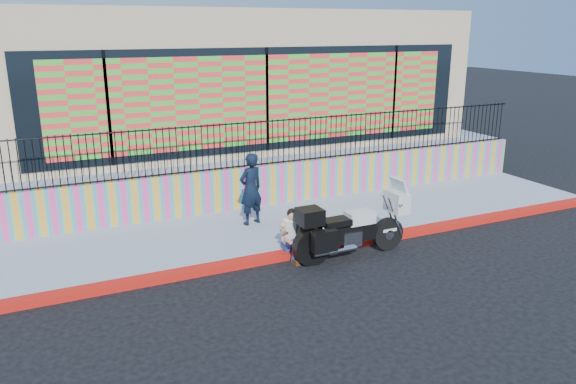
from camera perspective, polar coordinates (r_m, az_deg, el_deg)
ground at (r=12.69m, az=5.29°, el=-5.70°), size 90.00×90.00×0.00m
red_curb at (r=12.66m, az=5.30°, el=-5.39°), size 16.00×0.30×0.15m
sidewalk at (r=14.02m, az=1.91°, el=-3.14°), size 16.00×3.00×0.15m
mural_wall at (r=15.20m, az=-0.79°, el=0.91°), size 16.00×0.20×1.10m
metal_fence at (r=14.94m, az=-0.81°, el=5.17°), size 15.80×0.04×1.20m
elevated_platform at (r=19.85m, az=-6.86°, el=4.26°), size 16.00×10.00×1.25m
storefront_building at (r=19.27m, az=-6.92°, el=11.79°), size 14.00×8.06×4.00m
police_motorcycle at (r=12.01m, az=6.25°, el=-3.55°), size 2.62×0.87×1.63m
police_officer at (r=13.49m, az=-3.80°, el=0.31°), size 0.73×0.59×1.76m
seated_man at (r=11.92m, az=0.70°, el=-4.80°), size 0.54×0.71×1.06m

